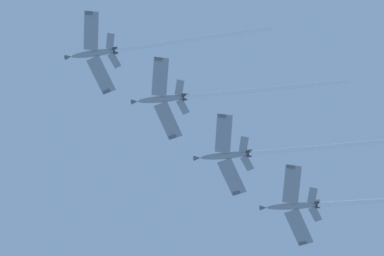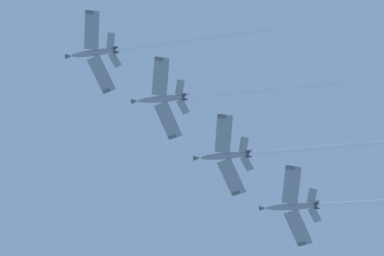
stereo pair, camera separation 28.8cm
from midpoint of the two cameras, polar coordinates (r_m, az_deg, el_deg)
The scene contains 4 objects.
jet_lead at distance 165.63m, azimuth -4.79°, elevation 6.37°, with size 41.46×30.81×17.69m.
jet_second at distance 163.88m, azimuth 0.70°, elevation 2.60°, with size 42.19×30.25×16.45m.
jet_third at distance 162.61m, azimuth 5.64°, elevation -1.96°, with size 38.28×28.94×15.29m.
jet_fourth at distance 164.00m, azimuth 11.73°, elevation -5.93°, with size 40.90×30.40×15.87m.
Camera 2 is at (14.70, -27.03, 1.63)m, focal length 67.26 mm.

